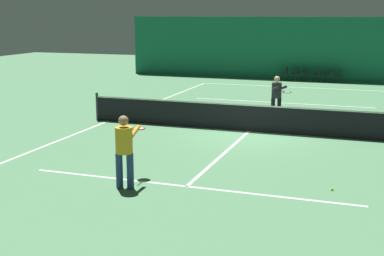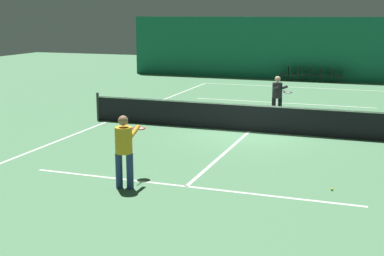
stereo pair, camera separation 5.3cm
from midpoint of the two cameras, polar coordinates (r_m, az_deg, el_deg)
The scene contains 17 objects.
ground_plane at distance 18.72m, azimuth 6.01°, elevation -0.36°, with size 60.00×60.00×0.00m, color #4C7F56.
backdrop_curtain at distance 33.41m, azimuth 12.23°, elevation 8.24°, with size 23.00×0.12×3.81m.
court_line_baseline_far at distance 30.26m, azimuth 11.26°, elevation 4.27°, with size 11.00×0.10×0.00m.
court_line_service_far at distance 24.89m, azimuth 9.43°, elevation 2.67°, with size 8.25×0.10×0.00m.
court_line_service_near at distance 12.79m, azimuth -0.70°, elevation -6.24°, with size 8.25×0.10×0.00m.
court_line_sideline_left at distance 20.65m, azimuth -9.00°, elevation 0.74°, with size 0.10×23.80×0.00m.
court_line_centre at distance 18.72m, azimuth 6.01°, elevation -0.35°, with size 0.10×12.80×0.00m.
tennis_net at distance 18.62m, azimuth 6.04°, elevation 1.17°, with size 12.00×0.10×1.07m.
player_near at distance 12.52m, azimuth -7.31°, elevation -1.92°, with size 0.49×1.41×1.75m.
player_far at distance 20.97m, azimuth 8.98°, elevation 3.60°, with size 1.04×1.32×1.66m.
courtside_chair_0 at distance 33.17m, azimuth 9.82°, elevation 5.85°, with size 0.44×0.44×0.84m.
courtside_chair_1 at distance 33.07m, azimuth 10.94°, elevation 5.79°, with size 0.44×0.44×0.84m.
courtside_chair_2 at distance 32.98m, azimuth 12.07°, elevation 5.72°, with size 0.44×0.44×0.84m.
courtside_chair_3 at distance 32.90m, azimuth 13.19°, elevation 5.66°, with size 0.44×0.44×0.84m.
courtside_chair_4 at distance 32.84m, azimuth 14.33°, elevation 5.59°, with size 0.44×0.44×0.84m.
courtside_chair_5 at distance 32.79m, azimuth 15.47°, elevation 5.52°, with size 0.44×0.44×0.84m.
tennis_ball at distance 12.92m, azimuth 14.62°, elevation -6.32°, with size 0.07×0.07×0.07m.
Camera 1 is at (4.13, -17.81, 4.05)m, focal length 50.00 mm.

